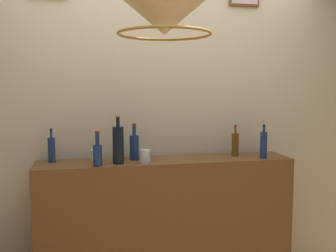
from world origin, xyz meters
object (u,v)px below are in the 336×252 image
Objects in this scene: liquor_bottle_mezcal at (134,146)px; liquor_bottle_gin at (118,144)px; liquor_bottle_scotch at (264,144)px; glass_tumbler_rocks at (145,156)px; liquor_bottle_amaro at (52,149)px; liquor_bottle_brandy at (98,153)px; pendant_lamp at (164,16)px; liquor_bottle_rum at (235,144)px; glass_tumbler_highball at (95,155)px.

liquor_bottle_gin is (-0.13, -0.11, 0.03)m from liquor_bottle_mezcal.
liquor_bottle_scotch is 0.89m from glass_tumbler_rocks.
liquor_bottle_amaro reaches higher than glass_tumbler_rocks.
liquor_bottle_brandy is (-0.14, -0.05, -0.05)m from liquor_bottle_gin.
liquor_bottle_amaro is 2.57× the size of glass_tumbler_rocks.
liquor_bottle_scotch reaches higher than glass_tumbler_rocks.
liquor_bottle_brandy reaches higher than glass_tumbler_rocks.
pendant_lamp reaches higher than liquor_bottle_gin.
liquor_bottle_rum is 0.96× the size of liquor_bottle_scotch.
glass_tumbler_highball is at bearing 0.71° from liquor_bottle_amaro.
pendant_lamp is (-0.70, -0.70, 0.80)m from liquor_bottle_rum.
liquor_bottle_amaro is 3.11× the size of glass_tumbler_highball.
liquor_bottle_gin is at bearing 177.44° from glass_tumbler_rocks.
liquor_bottle_mezcal is at bearing 115.19° from glass_tumbler_rocks.
liquor_bottle_amaro is at bearing 176.24° from liquor_bottle_mezcal.
liquor_bottle_amaro is 0.95× the size of liquor_bottle_scotch.
liquor_bottle_rum is at bearing 44.90° from pendant_lamp.
liquor_bottle_rum is at bearing -1.06° from liquor_bottle_mezcal.
liquor_bottle_mezcal is at bearing 95.68° from pendant_lamp.
liquor_bottle_rum is 3.15× the size of glass_tumbler_highball.
pendant_lamp is (-0.87, -0.57, 0.79)m from liquor_bottle_scotch.
liquor_bottle_scotch reaches higher than glass_tumbler_highball.
liquor_bottle_mezcal reaches higher than liquor_bottle_brandy.
liquor_bottle_mezcal is 3.44× the size of glass_tumbler_highball.
liquor_bottle_mezcal is 0.15m from glass_tumbler_rocks.
pendant_lamp is at bearing -71.80° from liquor_bottle_gin.
liquor_bottle_amaro is 0.37m from liquor_bottle_brandy.
glass_tumbler_rocks is (0.06, -0.12, -0.05)m from liquor_bottle_mezcal.
glass_tumbler_rocks is at bearing 179.11° from liquor_bottle_scotch.
liquor_bottle_mezcal is (-0.77, 0.01, 0.01)m from liquor_bottle_rum.
glass_tumbler_highball is at bearing 171.69° from liquor_bottle_scotch.
liquor_bottle_brandy is at bearing -148.41° from liquor_bottle_mezcal.
liquor_bottle_rum is 1.27m from pendant_lamp.
liquor_bottle_amaro is 0.48m from liquor_bottle_gin.
liquor_bottle_gin reaches higher than glass_tumbler_highball.
liquor_bottle_rum is at bearing -2.22° from liquor_bottle_amaro.
liquor_bottle_brandy is 3.08× the size of glass_tumbler_highball.
liquor_bottle_rum is 0.72× the size of liquor_bottle_gin.
glass_tumbler_rocks is at bearing 7.27° from liquor_bottle_brandy.
liquor_bottle_gin is 3.62× the size of glass_tumbler_rocks.
liquor_bottle_rum is 0.37× the size of pendant_lamp.
liquor_bottle_mezcal is at bearing 31.59° from liquor_bottle_brandy.
pendant_lamp is at bearing -84.32° from liquor_bottle_mezcal.
liquor_bottle_rum is 0.21m from liquor_bottle_scotch.
liquor_bottle_rum reaches higher than liquor_bottle_brandy.
glass_tumbler_highball is at bearing 114.68° from pendant_lamp.
liquor_bottle_scotch is 1.21m from liquor_bottle_brandy.
liquor_bottle_scotch is at bearing -35.17° from liquor_bottle_rum.
liquor_bottle_amaro is at bearing 146.74° from liquor_bottle_brandy.
liquor_bottle_scotch is at bearing -6.55° from liquor_bottle_amaro.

